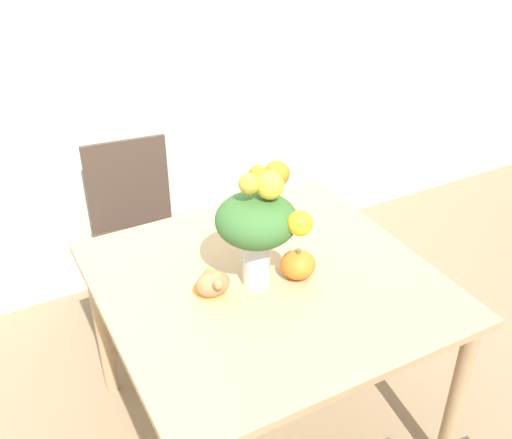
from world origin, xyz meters
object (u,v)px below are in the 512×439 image
object	(u,v)px
pumpkin	(298,264)
turkey_figurine	(211,281)
dining_chair_near_window	(138,235)
flower_vase	(259,218)

from	to	relation	value
pumpkin	turkey_figurine	world-z (taller)	pumpkin
turkey_figurine	dining_chair_near_window	distance (m)	0.97
flower_vase	dining_chair_near_window	bearing A→B (deg)	100.52
flower_vase	pumpkin	xyz separation A→B (m)	(0.13, -0.05, -0.21)
pumpkin	dining_chair_near_window	bearing A→B (deg)	107.44
turkey_figurine	dining_chair_near_window	size ratio (longest dim) A/B	0.17
pumpkin	flower_vase	bearing A→B (deg)	160.42
flower_vase	dining_chair_near_window	xyz separation A→B (m)	(-0.17, 0.92, -0.55)
flower_vase	pumpkin	distance (m)	0.25
flower_vase	turkey_figurine	world-z (taller)	flower_vase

